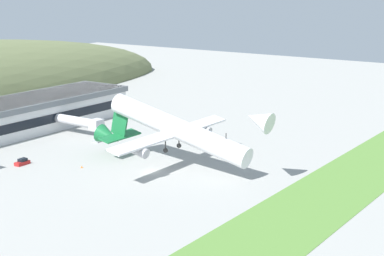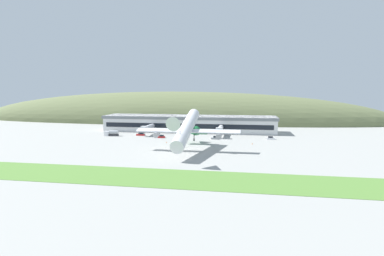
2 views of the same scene
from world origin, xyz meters
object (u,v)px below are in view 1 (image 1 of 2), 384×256
traffic_cone_0 (82,167)px  traffic_cone_1 (172,133)px  service_car_1 (100,139)px  jetway_1 (81,122)px  cargo_airplane (175,130)px  service_car_0 (151,120)px  service_car_2 (22,162)px

traffic_cone_0 → traffic_cone_1: (39.14, 2.38, 0.00)m
service_car_1 → traffic_cone_1: 21.15m
jetway_1 → service_car_1: size_ratio=3.98×
jetway_1 → traffic_cone_1: 26.01m
jetway_1 → cargo_airplane: size_ratio=0.34×
service_car_0 → service_car_2: service_car_0 is taller
jetway_1 → service_car_2: jetway_1 is taller
service_car_2 → service_car_0: bearing=4.2°
cargo_airplane → traffic_cone_1: cargo_airplane is taller
jetway_1 → traffic_cone_0: bearing=-135.8°
traffic_cone_0 → traffic_cone_1: same height
jetway_1 → cargo_airplane: 41.78m
cargo_airplane → service_car_0: 50.81m
traffic_cone_0 → service_car_2: bearing=114.3°
jetway_1 → traffic_cone_0: (-23.16, -22.55, -3.71)m
jetway_1 → service_car_2: bearing=-162.8°
service_car_0 → traffic_cone_0: service_car_0 is taller
service_car_0 → service_car_2: size_ratio=1.08×
traffic_cone_0 → jetway_1: bearing=44.2°
service_car_0 → traffic_cone_0: size_ratio=7.00×
jetway_1 → service_car_1: (-1.72, -8.60, -3.34)m
service_car_1 → traffic_cone_0: service_car_1 is taller
service_car_2 → traffic_cone_1: (45.23, -11.15, -0.35)m
cargo_airplane → service_car_0: size_ratio=12.10×
cargo_airplane → service_car_2: 37.49m
traffic_cone_1 → service_car_0: bearing=58.0°
service_car_0 → traffic_cone_1: bearing=-122.0°
cargo_airplane → traffic_cone_1: (26.18, 20.03, -8.75)m
service_car_2 → traffic_cone_1: bearing=-13.8°
traffic_cone_1 → cargo_airplane: bearing=-142.6°
service_car_0 → service_car_2: bearing=-175.8°
jetway_1 → service_car_0: (25.47, -5.01, -3.36)m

